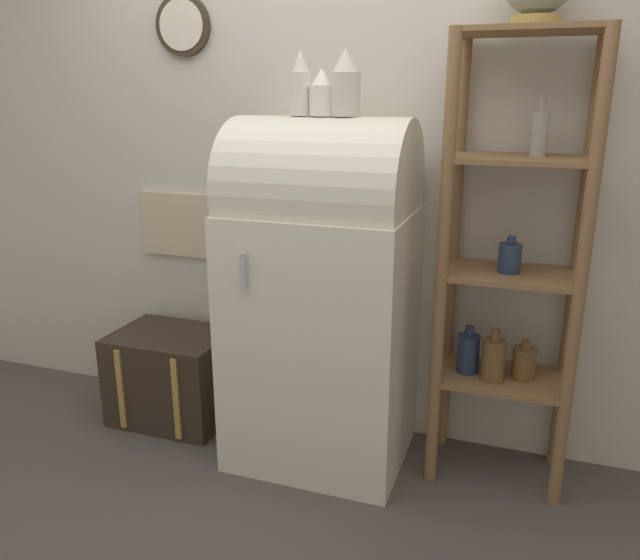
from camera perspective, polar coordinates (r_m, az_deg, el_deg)
ground_plane at (r=2.81m, az=-1.57°, el=-17.83°), size 12.00×12.00×0.00m
wall_back at (r=2.87m, az=2.29°, el=11.86°), size 7.00×0.09×2.70m
refrigerator at (r=2.67m, az=0.16°, el=-1.10°), size 0.75×0.64×1.51m
suitcase_trunk at (r=3.26m, az=-13.33°, el=-8.52°), size 0.56×0.43×0.45m
shelf_unit at (r=2.58m, az=17.04°, el=1.78°), size 0.55×0.36×1.82m
vase_left at (r=2.57m, az=-1.80°, el=17.41°), size 0.08×0.08×0.25m
vase_center at (r=2.54m, az=0.17°, el=16.63°), size 0.10×0.10×0.18m
vase_right at (r=2.52m, az=2.32°, el=17.39°), size 0.12×0.12×0.25m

